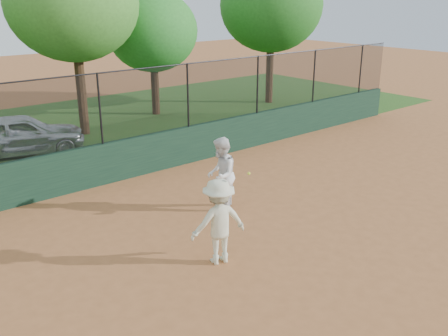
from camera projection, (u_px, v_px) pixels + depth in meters
ground at (262, 257)px, 10.46m from camera, size 80.00×80.00×0.00m
back_wall at (120, 160)px, 14.61m from camera, size 26.00×0.20×1.20m
grass_strip at (45, 137)px, 19.15m from camera, size 36.00×12.00×0.01m
parked_car at (21, 134)px, 16.89m from camera, size 4.42×2.75×1.40m
player_second at (221, 175)px, 12.43m from camera, size 1.16×1.15×1.90m
player_main at (219, 222)px, 9.99m from camera, size 1.30×0.96×1.97m
fence_assembly at (115, 105)px, 14.05m from camera, size 26.00×0.06×2.00m
tree_2 at (73, 4)px, 17.99m from camera, size 4.85×4.41×6.97m
tree_3 at (153, 32)px, 21.59m from camera, size 4.04×3.67×5.41m
tree_4 at (272, 5)px, 23.70m from camera, size 5.14×4.67×6.92m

